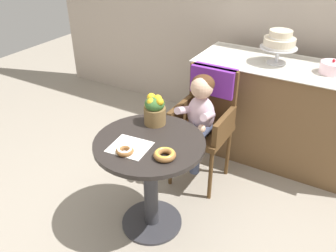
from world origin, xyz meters
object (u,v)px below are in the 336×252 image
at_px(wicker_chair, 207,108).
at_px(seated_child, 199,112).
at_px(tiered_cake_stand, 279,42).
at_px(round_layer_cake, 332,68).
at_px(flower_vase, 155,109).
at_px(cafe_table, 150,168).
at_px(donut_front, 125,150).
at_px(donut_mid, 165,154).

bearing_deg(wicker_chair, seated_child, -86.01).
height_order(tiered_cake_stand, round_layer_cake, tiered_cake_stand).
bearing_deg(flower_vase, seated_child, 66.49).
distance_m(cafe_table, seated_child, 0.61).
xyz_separation_m(flower_vase, tiered_cake_stand, (0.51, 1.09, 0.25)).
bearing_deg(cafe_table, donut_front, -106.93).
bearing_deg(flower_vase, cafe_table, -66.98).
height_order(cafe_table, tiered_cake_stand, tiered_cake_stand).
bearing_deg(donut_front, flower_vase, 94.80).
height_order(cafe_table, round_layer_cake, round_layer_cake).
height_order(seated_child, flower_vase, seated_child).
xyz_separation_m(flower_vase, round_layer_cake, (0.94, 1.09, 0.11)).
xyz_separation_m(cafe_table, round_layer_cake, (0.85, 1.30, 0.44)).
bearing_deg(flower_vase, round_layer_cake, 49.08).
bearing_deg(wicker_chair, flower_vase, -103.03).
distance_m(wicker_chair, round_layer_cake, 1.01).
bearing_deg(donut_mid, cafe_table, 149.40).
relative_size(donut_front, flower_vase, 0.51).
distance_m(wicker_chair, tiered_cake_stand, 0.80).
xyz_separation_m(wicker_chair, donut_front, (-0.13, -0.92, 0.10)).
distance_m(wicker_chair, donut_front, 0.93).
xyz_separation_m(seated_child, round_layer_cake, (0.78, 0.72, 0.27)).
height_order(cafe_table, seated_child, seated_child).
bearing_deg(seated_child, round_layer_cake, 42.55).
relative_size(seated_child, tiered_cake_stand, 2.42).
relative_size(cafe_table, donut_mid, 5.34).
xyz_separation_m(cafe_table, wicker_chair, (0.07, 0.74, 0.13)).
bearing_deg(donut_front, cafe_table, 73.07).
bearing_deg(flower_vase, donut_front, -85.20).
relative_size(seated_child, round_layer_cake, 3.89).
distance_m(donut_mid, flower_vase, 0.42).
distance_m(flower_vase, tiered_cake_stand, 1.23).
height_order(wicker_chair, seated_child, seated_child).
xyz_separation_m(cafe_table, flower_vase, (-0.09, 0.21, 0.32)).
height_order(seated_child, round_layer_cake, round_layer_cake).
bearing_deg(donut_mid, round_layer_cake, 64.20).
xyz_separation_m(cafe_table, donut_mid, (0.18, -0.10, 0.23)).
relative_size(wicker_chair, seated_child, 1.31).
xyz_separation_m(cafe_table, tiered_cake_stand, (0.42, 1.30, 0.57)).
relative_size(wicker_chair, flower_vase, 4.43).
bearing_deg(flower_vase, donut_mid, -49.86).
height_order(wicker_chair, tiered_cake_stand, tiered_cake_stand).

